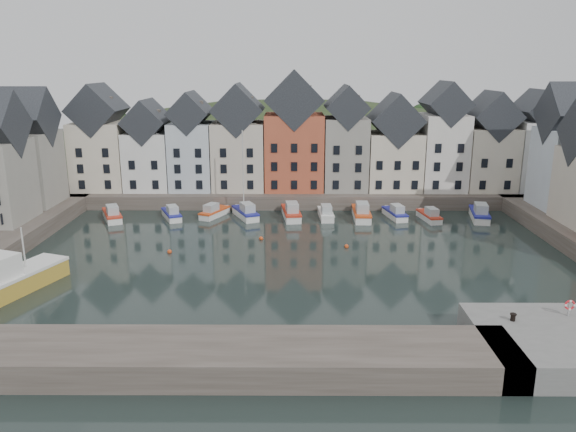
{
  "coord_description": "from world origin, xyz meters",
  "views": [
    {
      "loc": [
        -0.43,
        -56.46,
        20.33
      ],
      "look_at": [
        -0.74,
        6.0,
        3.5
      ],
      "focal_mm": 35.0,
      "sensor_mm": 36.0,
      "label": 1
    }
  ],
  "objects_px": {
    "boat_d": "(246,212)",
    "life_ring_post": "(570,305)",
    "large_vessel": "(5,281)",
    "mooring_bollard": "(513,317)",
    "boat_a": "(112,215)"
  },
  "relations": [
    {
      "from": "boat_d",
      "to": "life_ring_post",
      "type": "distance_m",
      "value": 44.69
    },
    {
      "from": "boat_a",
      "to": "life_ring_post",
      "type": "relative_size",
      "value": 5.0
    },
    {
      "from": "boat_d",
      "to": "large_vessel",
      "type": "xyz_separation_m",
      "value": [
        -19.7,
        -27.13,
        0.65
      ]
    },
    {
      "from": "boat_a",
      "to": "large_vessel",
      "type": "height_order",
      "value": "large_vessel"
    },
    {
      "from": "boat_a",
      "to": "mooring_bollard",
      "type": "height_order",
      "value": "mooring_bollard"
    },
    {
      "from": "large_vessel",
      "to": "life_ring_post",
      "type": "xyz_separation_m",
      "value": [
        46.89,
        -8.27,
        1.43
      ]
    },
    {
      "from": "boat_a",
      "to": "life_ring_post",
      "type": "height_order",
      "value": "life_ring_post"
    },
    {
      "from": "boat_d",
      "to": "large_vessel",
      "type": "height_order",
      "value": "boat_d"
    },
    {
      "from": "boat_d",
      "to": "life_ring_post",
      "type": "height_order",
      "value": "boat_d"
    },
    {
      "from": "boat_a",
      "to": "boat_d",
      "type": "bearing_deg",
      "value": -20.18
    },
    {
      "from": "mooring_bollard",
      "to": "life_ring_post",
      "type": "xyz_separation_m",
      "value": [
        4.52,
        0.84,
        0.55
      ]
    },
    {
      "from": "large_vessel",
      "to": "life_ring_post",
      "type": "height_order",
      "value": "large_vessel"
    },
    {
      "from": "boat_a",
      "to": "mooring_bollard",
      "type": "distance_m",
      "value": 53.69
    },
    {
      "from": "large_vessel",
      "to": "mooring_bollard",
      "type": "bearing_deg",
      "value": 8.11
    },
    {
      "from": "boat_d",
      "to": "life_ring_post",
      "type": "bearing_deg",
      "value": -75.56
    }
  ]
}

